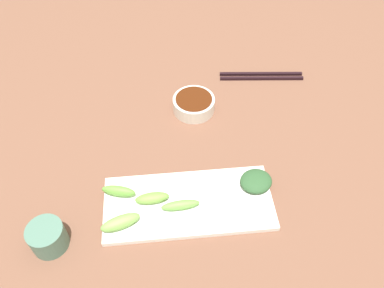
{
  "coord_description": "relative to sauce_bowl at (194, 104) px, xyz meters",
  "views": [
    {
      "loc": [
        0.57,
        -0.03,
        0.72
      ],
      "look_at": [
        -0.0,
        0.02,
        0.05
      ],
      "focal_mm": 36.26,
      "sensor_mm": 36.0,
      "label": 1
    }
  ],
  "objects": [
    {
      "name": "broccoli_stalk_4",
      "position": [
        0.29,
        -0.06,
        0.0
      ],
      "size": [
        0.03,
        0.08,
        0.02
      ],
      "primitive_type": "ellipsoid",
      "rotation": [
        0.0,
        0.0,
        0.07
      ],
      "color": "#6BAA47",
      "rests_on": "serving_plate"
    },
    {
      "name": "broccoli_stalk_1",
      "position": [
        0.25,
        -0.18,
        0.0
      ],
      "size": [
        0.04,
        0.08,
        0.02
      ],
      "primitive_type": "ellipsoid",
      "rotation": [
        0.0,
        0.0,
        -0.26
      ],
      "color": "#66A43F",
      "rests_on": "serving_plate"
    },
    {
      "name": "broccoli_stalk_2",
      "position": [
        0.32,
        -0.18,
        0.0
      ],
      "size": [
        0.05,
        0.08,
        0.03
      ],
      "primitive_type": "ellipsoid",
      "rotation": [
        0.0,
        0.0,
        0.31
      ],
      "color": "#78B34F",
      "rests_on": "serving_plate"
    },
    {
      "name": "tabletop",
      "position": [
        0.14,
        -0.04,
        -0.03
      ],
      "size": [
        2.1,
        2.1,
        0.02
      ],
      "primitive_type": "cube",
      "color": "brown",
      "rests_on": "ground"
    },
    {
      "name": "broccoli_leafy_0",
      "position": [
        0.25,
        0.11,
        0.0
      ],
      "size": [
        0.08,
        0.08,
        0.02
      ],
      "primitive_type": "ellipsoid",
      "rotation": [
        0.0,
        0.0,
        0.22
      ],
      "color": "#2D542F",
      "rests_on": "serving_plate"
    },
    {
      "name": "serving_plate",
      "position": [
        0.28,
        -0.04,
        -0.01
      ],
      "size": [
        0.16,
        0.35,
        0.01
      ],
      "primitive_type": "cube",
      "color": "white",
      "rests_on": "tabletop"
    },
    {
      "name": "sauce_bowl",
      "position": [
        0.0,
        0.0,
        0.0
      ],
      "size": [
        0.11,
        0.11,
        0.04
      ],
      "color": "silver",
      "rests_on": "tabletop"
    },
    {
      "name": "broccoli_stalk_3",
      "position": [
        0.27,
        -0.11,
        0.0
      ],
      "size": [
        0.03,
        0.07,
        0.02
      ],
      "primitive_type": "ellipsoid",
      "rotation": [
        0.0,
        0.0,
        0.07
      ],
      "color": "#6F9F42",
      "rests_on": "serving_plate"
    },
    {
      "name": "tea_cup",
      "position": [
        0.34,
        -0.31,
        0.01
      ],
      "size": [
        0.07,
        0.07,
        0.06
      ],
      "primitive_type": "cylinder",
      "color": "#4D7564",
      "rests_on": "tabletop"
    },
    {
      "name": "chopsticks",
      "position": [
        -0.11,
        0.2,
        -0.02
      ],
      "size": [
        0.05,
        0.23,
        0.01
      ],
      "rotation": [
        0.0,
        0.0,
        -0.09
      ],
      "color": "black",
      "rests_on": "tabletop"
    }
  ]
}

